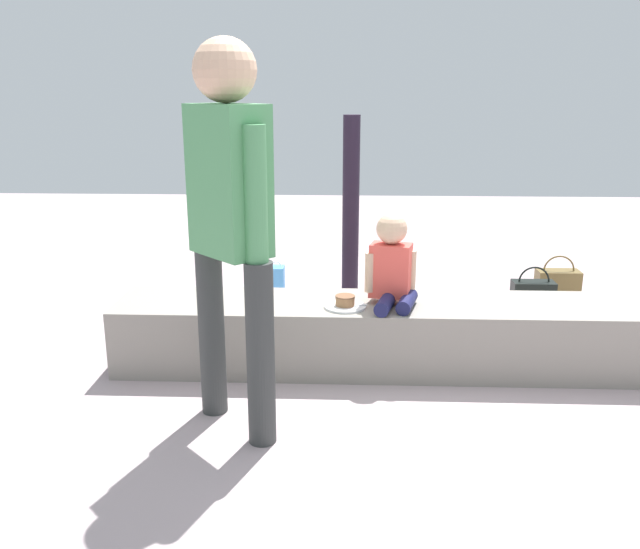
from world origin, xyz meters
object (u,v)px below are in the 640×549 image
Objects in this scene: cake_box_white at (415,301)px; child_seated at (392,265)px; adult_standing at (230,206)px; gift_bag at (271,287)px; party_cup_red at (196,324)px; handbag_brown_canvas at (557,284)px; handbag_black_leather at (532,298)px; cake_plate at (345,304)px; water_bottle_near_gift at (395,283)px.

child_seated is at bearing -103.15° from cake_box_white.
adult_standing is 5.02× the size of gift_bag.
handbag_brown_canvas is (2.44, 0.78, 0.05)m from party_cup_red.
child_seated is at bearing -138.02° from handbag_black_leather.
party_cup_red is at bearing 149.12° from cake_plate.
handbag_black_leather reaches higher than handbag_brown_canvas.
child_seated reaches higher than party_cup_red.
child_seated is 1.49× the size of handbag_brown_canvas.
gift_bag is at bearing -178.80° from cake_box_white.
adult_standing is 7.39× the size of cake_plate.
cake_plate is at bearing -138.64° from handbag_brown_canvas.
adult_standing reaches higher than cake_box_white.
child_seated reaches higher than cake_box_white.
child_seated is 1.46× the size of gift_bag.
gift_bag reaches higher than handbag_brown_canvas.
gift_bag is at bearing 51.48° from party_cup_red.
child_seated is at bearing 15.32° from cake_plate.
party_cup_red is (-0.93, 0.55, -0.33)m from cake_plate.
water_bottle_near_gift is 0.98m from handbag_black_leather.
child_seated is 4.13× the size of party_cup_red.
handbag_black_leather is at bearing -3.28° from gift_bag.
handbag_black_leather is (0.76, -0.12, 0.07)m from cake_box_white.
adult_standing is at bearing -137.07° from child_seated.
child_seated is 1.86m from handbag_brown_canvas.
adult_standing is 2.16m from cake_box_white.
adult_standing is 1.56m from party_cup_red.
handbag_black_leather is at bearing 41.98° from child_seated.
adult_standing is 2.92m from handbag_brown_canvas.
handbag_brown_canvas is at bearing 17.78° from party_cup_red.
adult_standing is (-0.72, -0.67, 0.42)m from child_seated.
cake_box_white is at bearing 1.20° from gift_bag.
adult_standing reaches higher than handbag_black_leather.
child_seated is 0.32m from cake_plate.
child_seated reaches higher than handbag_brown_canvas.
handbag_brown_canvas is at bearing 44.86° from child_seated.
gift_bag is 0.98× the size of cake_box_white.
water_bottle_near_gift is at bearing 67.18° from adult_standing.
party_cup_red is at bearing 157.34° from child_seated.
cake_box_white is at bearing -166.55° from handbag_brown_canvas.
water_bottle_near_gift is 0.33m from cake_box_white.
cake_plate is 2.04m from handbag_brown_canvas.
child_seated is 1.42m from handbag_black_leather.
cake_plate is at bearing -104.56° from water_bottle_near_gift.
cake_plate is at bearing -64.22° from gift_bag.
party_cup_red is 2.57m from handbag_brown_canvas.
handbag_black_leather reaches higher than cake_box_white.
handbag_black_leather is (2.17, 0.41, 0.07)m from party_cup_red.
gift_bag is 0.97× the size of handbag_black_leather.
adult_standing reaches higher than child_seated.
water_bottle_near_gift is 1.16m from handbag_brown_canvas.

